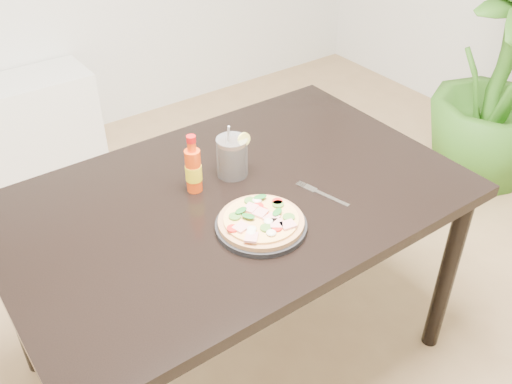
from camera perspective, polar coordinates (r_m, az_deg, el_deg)
floor at (r=2.25m, az=8.86°, el=-16.67°), size 4.50×4.50×0.00m
dining_table at (r=1.79m, az=-2.25°, el=-2.41°), size 1.40×0.90×0.75m
plate at (r=1.61m, az=0.51°, el=-3.41°), size 0.26×0.26×0.02m
pizza at (r=1.59m, az=0.52°, el=-2.87°), size 0.24×0.24×0.03m
hot_sauce_bottle at (r=1.73m, az=-6.28°, el=2.28°), size 0.05×0.05×0.19m
cola_cup at (r=1.80m, az=-2.39°, el=3.46°), size 0.10×0.10×0.19m
fork at (r=1.75m, az=6.49°, el=-0.14°), size 0.06×0.19×0.00m
houseplant at (r=3.13m, az=23.16°, el=10.12°), size 0.72×0.72×1.12m
plant_pot at (r=3.33m, az=21.37°, el=3.18°), size 0.28×0.28×0.22m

